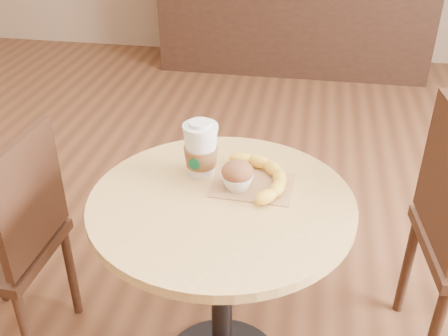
% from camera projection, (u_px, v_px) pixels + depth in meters
% --- Properties ---
extents(cafe_table, '(0.78, 0.78, 0.75)m').
position_uv_depth(cafe_table, '(222.00, 250.00, 1.61)').
color(cafe_table, black).
rests_on(cafe_table, ground).
extents(chair_left, '(0.40, 0.40, 0.87)m').
position_uv_depth(chair_left, '(10.00, 240.00, 1.78)').
color(chair_left, '#341D12').
rests_on(chair_left, ground).
extents(service_counter, '(2.30, 0.65, 1.04)m').
position_uv_depth(service_counter, '(295.00, 6.00, 4.35)').
color(service_counter, black).
rests_on(service_counter, ground).
extents(kraft_bag, '(0.25, 0.19, 0.00)m').
position_uv_depth(kraft_bag, '(253.00, 185.00, 1.57)').
color(kraft_bag, '#9A6F4A').
rests_on(kraft_bag, cafe_table).
extents(coffee_cup, '(0.11, 0.11, 0.18)m').
position_uv_depth(coffee_cup, '(201.00, 151.00, 1.59)').
color(coffee_cup, silver).
rests_on(coffee_cup, cafe_table).
extents(muffin, '(0.10, 0.10, 0.09)m').
position_uv_depth(muffin, '(237.00, 175.00, 1.54)').
color(muffin, silver).
rests_on(muffin, kraft_bag).
extents(banana, '(0.29, 0.34, 0.04)m').
position_uv_depth(banana, '(258.00, 177.00, 1.57)').
color(banana, gold).
rests_on(banana, kraft_bag).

